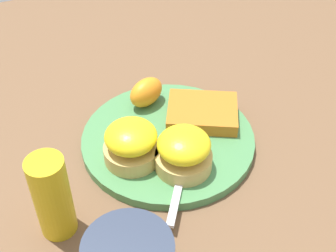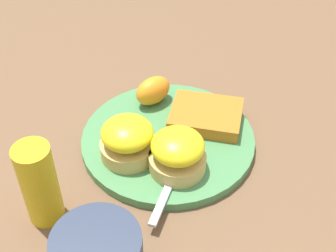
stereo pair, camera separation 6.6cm
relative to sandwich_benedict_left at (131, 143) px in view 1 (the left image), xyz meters
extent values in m
plane|color=brown|center=(-0.06, -0.02, -0.04)|extent=(1.10, 1.10, 0.00)
cylinder|color=#47844C|center=(-0.06, -0.02, -0.04)|extent=(0.25, 0.25, 0.01)
cylinder|color=tan|center=(0.00, 0.00, -0.02)|extent=(0.08, 0.08, 0.02)
ellipsoid|color=yellow|center=(0.00, 0.00, 0.01)|extent=(0.07, 0.07, 0.04)
cylinder|color=tan|center=(-0.06, 0.04, -0.02)|extent=(0.08, 0.08, 0.02)
ellipsoid|color=yellow|center=(-0.06, 0.04, 0.01)|extent=(0.07, 0.07, 0.04)
cube|color=#BB691F|center=(-0.13, -0.04, -0.02)|extent=(0.13, 0.12, 0.02)
ellipsoid|color=orange|center=(-0.07, -0.10, -0.01)|extent=(0.07, 0.06, 0.04)
cube|color=silver|center=(-0.03, 0.08, -0.03)|extent=(0.08, 0.10, 0.00)
cube|color=silver|center=(-0.11, -0.04, -0.03)|extent=(0.05, 0.05, 0.00)
cylinder|color=gold|center=(0.12, 0.06, 0.02)|extent=(0.04, 0.04, 0.12)
camera|label=1|loc=(0.14, 0.43, 0.43)|focal=50.00mm
camera|label=2|loc=(0.07, 0.45, 0.43)|focal=50.00mm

